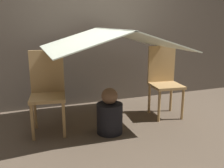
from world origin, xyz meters
TOP-DOWN VIEW (x-y plane):
  - ground_plane at (0.00, 0.00)m, footprint 8.80×8.80m
  - wall_back at (0.00, 1.14)m, footprint 7.00×0.05m
  - chair_left at (-0.78, 0.25)m, footprint 0.45×0.45m
  - chair_right at (0.80, 0.25)m, footprint 0.44×0.44m
  - sheet_canopy at (0.00, 0.17)m, footprint 1.59×1.34m
  - person_front at (-0.12, -0.08)m, footprint 0.31×0.31m

SIDE VIEW (x-z plane):
  - ground_plane at x=0.00m, z-range 0.00..0.00m
  - person_front at x=-0.12m, z-range -0.05..0.50m
  - chair_left at x=-0.78m, z-range 0.04..1.00m
  - chair_right at x=0.80m, z-range 0.04..1.00m
  - sheet_canopy at x=0.00m, z-range 0.96..1.21m
  - wall_back at x=0.00m, z-range 0.00..2.50m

